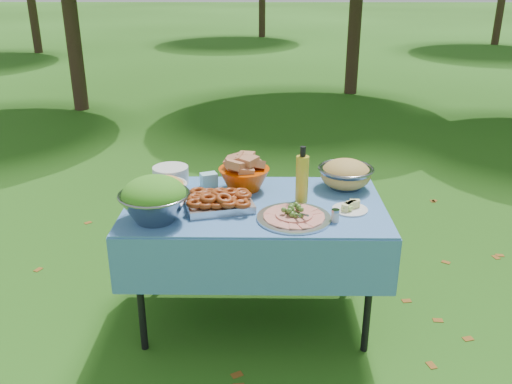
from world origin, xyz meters
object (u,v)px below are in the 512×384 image
at_px(picnic_table, 255,262).
at_px(salad_bowl, 154,199).
at_px(plate_stack, 171,175).
at_px(bread_bowl, 244,173).
at_px(oil_bottle, 302,175).
at_px(pasta_bowl_steel, 346,174).
at_px(charcuterie_platter, 294,211).

relative_size(picnic_table, salad_bowl, 3.94).
bearing_deg(plate_stack, picnic_table, -30.49).
bearing_deg(bread_bowl, plate_stack, 168.48).
xyz_separation_m(bread_bowl, oil_bottle, (0.33, -0.19, 0.06)).
xyz_separation_m(picnic_table, oil_bottle, (0.27, 0.03, 0.54)).
bearing_deg(pasta_bowl_steel, plate_stack, 177.01).
distance_m(plate_stack, pasta_bowl_steel, 1.07).
distance_m(plate_stack, oil_bottle, 0.85).
bearing_deg(salad_bowl, plate_stack, 90.48).
distance_m(salad_bowl, plate_stack, 0.55).
bearing_deg(picnic_table, pasta_bowl_steel, 24.95).
bearing_deg(oil_bottle, pasta_bowl_steel, 38.46).
height_order(picnic_table, oil_bottle, oil_bottle).
relative_size(picnic_table, plate_stack, 6.64).
height_order(picnic_table, pasta_bowl_steel, pasta_bowl_steel).
bearing_deg(picnic_table, salad_bowl, -155.77).
distance_m(bread_bowl, charcuterie_platter, 0.51).
bearing_deg(oil_bottle, plate_stack, 160.61).
distance_m(salad_bowl, oil_bottle, 0.83).
distance_m(pasta_bowl_steel, charcuterie_platter, 0.58).
bearing_deg(bread_bowl, pasta_bowl_steel, 3.49).
bearing_deg(charcuterie_platter, picnic_table, 134.87).
bearing_deg(plate_stack, pasta_bowl_steel, -2.99).
bearing_deg(picnic_table, bread_bowl, 107.47).
height_order(bread_bowl, oil_bottle, oil_bottle).
xyz_separation_m(pasta_bowl_steel, charcuterie_platter, (-0.34, -0.47, -0.04)).
xyz_separation_m(plate_stack, pasta_bowl_steel, (1.07, -0.06, 0.03)).
xyz_separation_m(salad_bowl, charcuterie_platter, (0.73, 0.02, -0.08)).
distance_m(plate_stack, bread_bowl, 0.47).
bearing_deg(pasta_bowl_steel, oil_bottle, -141.54).
bearing_deg(plate_stack, bread_bowl, -11.52).
bearing_deg(plate_stack, charcuterie_platter, -35.28).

